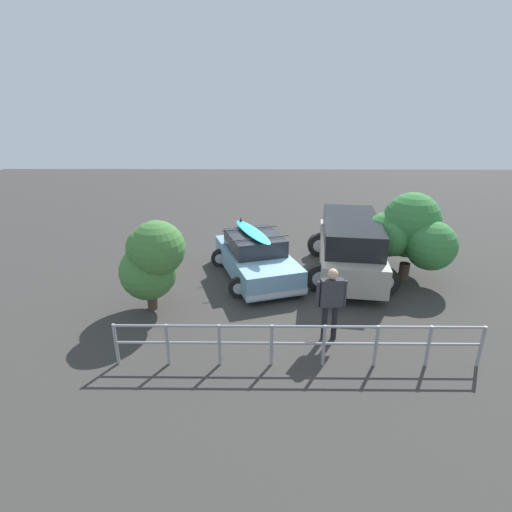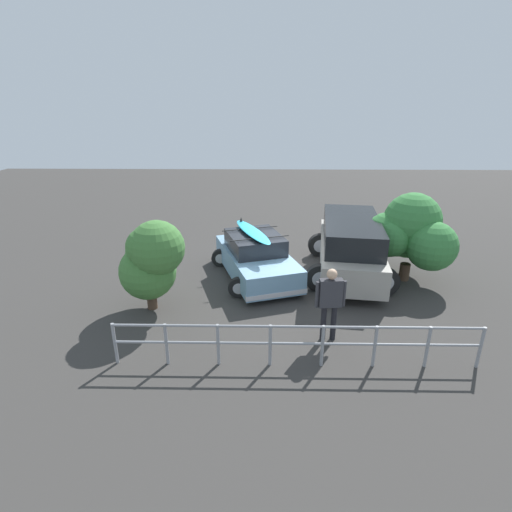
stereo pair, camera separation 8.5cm
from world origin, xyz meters
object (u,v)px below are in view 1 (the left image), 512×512
Objects in this scene: person_bystander at (331,298)px; bush_near_right at (408,233)px; bush_near_left at (151,258)px; suv_car at (350,245)px; sedan_car at (256,257)px.

bush_near_right reaches higher than person_bystander.
bush_near_right is at bearing -162.71° from bush_near_left.
suv_car reaches higher than person_bystander.
bush_near_right is at bearing -128.61° from person_bystander.
bush_near_left is at bearing 23.99° from suv_car.
suv_car reaches higher than sedan_car.
suv_car is (-3.02, -0.32, 0.30)m from sedan_car.
suv_car is 4.14m from person_bystander.
bush_near_left is (2.68, 2.22, 0.85)m from sedan_car.
bush_near_left is at bearing 39.62° from sedan_car.
bush_near_right is (-4.73, -0.08, 0.80)m from sedan_car.
bush_near_left is at bearing -17.57° from person_bystander.
suv_car is 2.03× the size of bush_near_left.
bush_near_left is 7.76m from bush_near_right.
sedan_car is 3.05m from suv_car.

